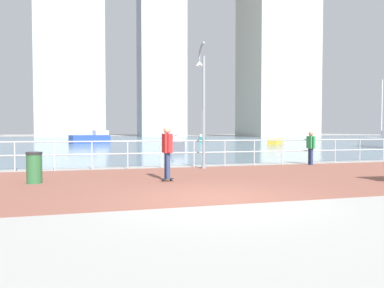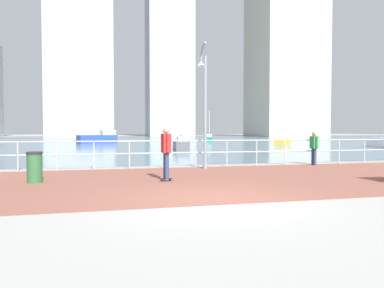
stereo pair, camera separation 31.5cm
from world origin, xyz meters
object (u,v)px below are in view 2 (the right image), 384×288
object	(u,v)px
lamppost	(204,99)
bystander	(314,146)
sailboat_teal	(99,138)
skateboarder	(166,148)
sailboat_ivory	(209,139)
trash_bin	(35,167)
sailboat_white	(181,145)
sailboat_gray	(282,141)

from	to	relation	value
lamppost	bystander	xyz separation A→B (m)	(5.20, 0.08, -1.99)
bystander	sailboat_teal	xyz separation A→B (m)	(-10.04, 31.15, -0.25)
sailboat_teal	skateboarder	bearing A→B (deg)	-85.60
skateboarder	sailboat_ivory	bearing A→B (deg)	71.77
trash_bin	sailboat_ivory	xyz separation A→B (m)	(16.59, 37.94, -0.04)
sailboat_teal	sailboat_ivory	bearing A→B (deg)	14.07
bystander	trash_bin	world-z (taller)	bystander
lamppost	sailboat_white	size ratio (longest dim) A/B	1.11
skateboarder	sailboat_ivory	distance (m)	40.61
sailboat_gray	sailboat_ivory	bearing A→B (deg)	111.22
sailboat_gray	sailboat_white	xyz separation A→B (m)	(-13.54, -8.69, 0.03)
skateboarder	bystander	xyz separation A→B (m)	(7.37, 3.56, -0.13)
bystander	sailboat_teal	world-z (taller)	sailboat_teal
skateboarder	trash_bin	bearing A→B (deg)	170.87
trash_bin	sailboat_teal	distance (m)	34.11
skateboarder	sailboat_ivory	size ratio (longest dim) A/B	0.38
sailboat_ivory	sailboat_white	bearing A→B (deg)	-112.03
bystander	sailboat_ivory	distance (m)	35.42
sailboat_white	lamppost	bearing A→B (deg)	-97.86
skateboarder	sailboat_gray	world-z (taller)	sailboat_gray
sailboat_teal	bystander	bearing A→B (deg)	-72.13
skateboarder	lamppost	bearing A→B (deg)	57.97
skateboarder	sailboat_white	xyz separation A→B (m)	(4.07, 17.23, -0.56)
skateboarder	bystander	world-z (taller)	skateboarder
sailboat_teal	sailboat_white	xyz separation A→B (m)	(6.74, -17.48, -0.19)
bystander	sailboat_gray	size ratio (longest dim) A/B	0.34
sailboat_gray	bystander	bearing A→B (deg)	-114.60
trash_bin	sailboat_white	distance (m)	18.41
sailboat_white	trash_bin	bearing A→B (deg)	-115.60
trash_bin	sailboat_teal	world-z (taller)	sailboat_teal
skateboarder	sailboat_teal	bearing A→B (deg)	94.40
sailboat_ivory	sailboat_gray	xyz separation A→B (m)	(4.91, -12.64, -0.00)
lamppost	trash_bin	size ratio (longest dim) A/B	5.59
sailboat_ivory	sailboat_white	xyz separation A→B (m)	(-8.63, -21.34, 0.02)
lamppost	skateboarder	xyz separation A→B (m)	(-2.17, -3.47, -1.86)
skateboarder	trash_bin	distance (m)	3.97
sailboat_ivory	bystander	bearing A→B (deg)	-98.66
sailboat_teal	sailboat_gray	distance (m)	22.11
trash_bin	bystander	bearing A→B (deg)	14.61
sailboat_teal	sailboat_ivory	world-z (taller)	sailboat_teal
bystander	sailboat_ivory	world-z (taller)	sailboat_ivory
bystander	sailboat_teal	size ratio (longest dim) A/B	0.23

